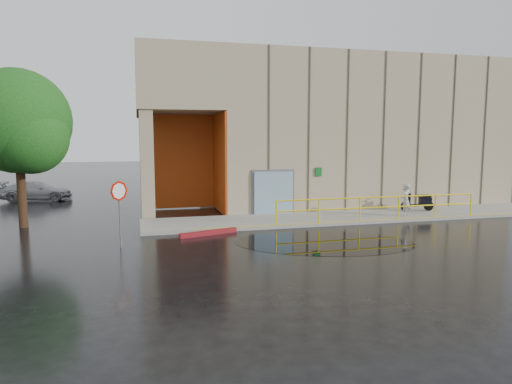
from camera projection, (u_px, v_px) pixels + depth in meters
The scene contains 11 objects.
ground at pixel (316, 245), 16.08m from camera, with size 120.00×120.00×0.00m, color black.
sidewalk at pixel (359, 216), 21.40m from camera, with size 20.00×3.00×0.15m, color gray.
building at pixel (327, 130), 27.41m from camera, with size 20.00×10.17×8.00m.
guardrail at pixel (379, 208), 20.09m from camera, with size 9.56×0.06×1.03m.
person at pixel (406, 200), 20.94m from camera, with size 0.56×0.36×1.52m, color #AFAFB4.
scooter at pixel (418, 196), 22.48m from camera, with size 1.68×0.80×1.28m.
stop_sign at pixel (119, 198), 15.48m from camera, with size 0.55×0.49×2.31m.
red_curb at pixel (209, 233), 17.67m from camera, with size 2.40×0.18×0.18m, color maroon.
puddle at pixel (324, 242), 16.44m from camera, with size 6.44×3.97×0.01m, color black.
car_c at pixel (36, 191), 27.27m from camera, with size 1.63×4.01×1.16m, color #A0A2A8.
tree_near at pixel (21, 125), 18.59m from camera, with size 4.29×4.29×6.57m.
Camera 1 is at (-6.01, -14.71, 3.77)m, focal length 32.00 mm.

